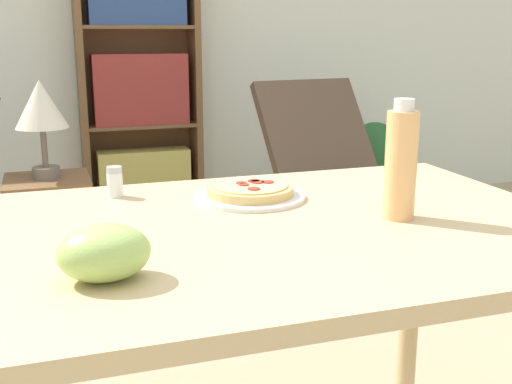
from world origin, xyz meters
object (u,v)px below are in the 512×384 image
bookshelf (140,85)px  grape_bunch (104,253)px  drink_bottle (401,163)px  salt_shaker (115,182)px  table_lamp (41,109)px  pizza_on_plate (250,192)px  lounge_chair_far (334,206)px  potted_plant_floor (373,167)px  side_table (52,241)px

bookshelf → grape_bunch: bearing=-99.5°
drink_bottle → salt_shaker: size_ratio=3.43×
drink_bottle → table_lamp: size_ratio=0.63×
pizza_on_plate → lounge_chair_far: size_ratio=0.29×
table_lamp → pizza_on_plate: bearing=-70.8°
potted_plant_floor → side_table: bearing=-158.7°
salt_shaker → side_table: bearing=97.5°
drink_bottle → side_table: size_ratio=0.47×
pizza_on_plate → lounge_chair_far: lounge_chair_far is taller
lounge_chair_far → potted_plant_floor: bearing=42.7°
bookshelf → potted_plant_floor: bookshelf is taller
lounge_chair_far → pizza_on_plate: bearing=-129.1°
grape_bunch → potted_plant_floor: (1.82, 2.46, -0.48)m
drink_bottle → bookshelf: size_ratio=0.15×
bookshelf → side_table: bookshelf is taller
lounge_chair_far → bookshelf: (-0.77, 1.03, 0.53)m
salt_shaker → lounge_chair_far: (1.17, 1.25, -0.49)m
bookshelf → potted_plant_floor: bearing=-14.6°
grape_bunch → drink_bottle: (0.62, 0.16, 0.07)m
salt_shaker → bookshelf: (0.39, 2.28, 0.04)m
pizza_on_plate → side_table: 1.47m
bookshelf → potted_plant_floor: size_ratio=2.95×
grape_bunch → bookshelf: bookshelf is taller
lounge_chair_far → side_table: (-1.33, -0.06, -0.02)m
salt_shaker → lounge_chair_far: 1.78m
pizza_on_plate → salt_shaker: salt_shaker is taller
salt_shaker → drink_bottle: bearing=-34.0°
drink_bottle → pizza_on_plate: bearing=134.7°
salt_shaker → lounge_chair_far: bearing=47.0°
grape_bunch → table_lamp: bearing=92.8°
salt_shaker → bookshelf: size_ratio=0.04×
pizza_on_plate → grape_bunch: (-0.37, -0.41, 0.03)m
lounge_chair_far → salt_shaker: bearing=-139.7°
salt_shaker → table_lamp: 1.20m
table_lamp → side_table: bearing=0.0°
side_table → table_lamp: size_ratio=1.35×
side_table → table_lamp: bearing=0.0°
salt_shaker → table_lamp: table_lamp is taller
salt_shaker → lounge_chair_far: lounge_chair_far is taller
grape_bunch → lounge_chair_far: size_ratio=0.17×
grape_bunch → potted_plant_floor: 3.10m
side_table → salt_shaker: bearing=-82.5°
side_table → grape_bunch: bearing=-87.2°
salt_shaker → side_table: salt_shaker is taller
pizza_on_plate → drink_bottle: size_ratio=1.03×
pizza_on_plate → bookshelf: 2.41m
side_table → bookshelf: bearing=63.3°
lounge_chair_far → bookshelf: 1.40m
bookshelf → potted_plant_floor: (1.36, -0.35, -0.51)m
side_table → drink_bottle: bearing=-65.7°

